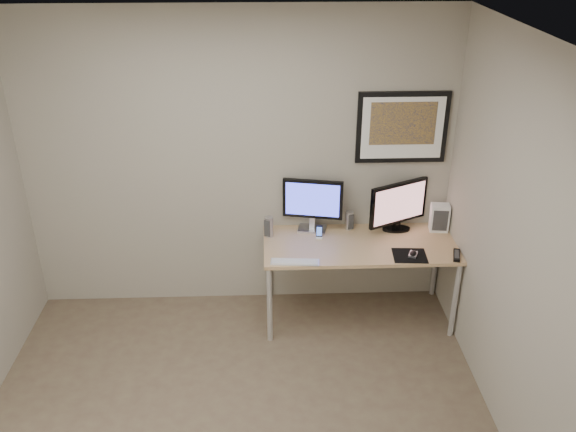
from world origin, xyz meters
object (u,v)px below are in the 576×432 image
Objects in this scene: phone_dock at (319,232)px; fan_unit at (439,218)px; monitor_large at (313,203)px; speaker_left at (269,227)px; desk at (359,250)px; monitor_tv at (398,205)px; framed_art at (402,127)px; keyboard at (295,262)px; speaker_right at (349,220)px.

phone_dock is 1.05m from fan_unit.
fan_unit is (1.09, -0.05, -0.14)m from monitor_large.
speaker_left is at bearing -153.62° from monitor_large.
phone_dock is at bearing 162.48° from desk.
monitor_large is 4.27× the size of phone_dock.
monitor_tv reaches higher than fan_unit.
framed_art is 0.66m from monitor_tv.
monitor_large reaches higher than speaker_left.
monitor_tv is at bearing -90.63° from framed_art.
monitor_large is at bearing 76.86° from keyboard.
phone_dock is (-0.68, -0.23, -0.83)m from framed_art.
monitor_tv is at bearing 27.71° from speaker_left.
monitor_large is 0.42m from speaker_left.
speaker_left is 0.74× the size of fan_unit.
monitor_large is 1.10m from fan_unit.
framed_art is 0.97m from monitor_large.
framed_art is at bearing 168.21° from fan_unit.
monitor_large reaches higher than phone_dock.
fan_unit is at bearing 9.04° from monitor_large.
fan_unit reaches higher than phone_dock.
desk is at bearing -174.10° from monitor_tv.
monitor_large is 0.73m from monitor_tv.
phone_dock is (-0.33, 0.10, 0.13)m from desk.
monitor_tv is 1.06m from keyboard.
desk is 0.63m from keyboard.
framed_art reaches higher than desk.
phone_dock is at bearing 65.11° from keyboard.
fan_unit reaches higher than speaker_right.
speaker_right is 0.77m from fan_unit.
speaker_right is at bearing 147.91° from monitor_tv.
speaker_left is 0.49m from keyboard.
speaker_left reaches higher than speaker_right.
speaker_left is (-1.10, -0.17, -0.80)m from framed_art.
speaker_right is at bearing -170.19° from framed_art.
speaker_left is (-0.38, -0.10, -0.17)m from monitor_large.
monitor_large is at bearing 39.21° from speaker_left.
fan_unit is (0.71, 0.21, 0.19)m from desk.
keyboard is at bearing -96.41° from monitor_large.
framed_art reaches higher than speaker_left.
desk is 6.68× the size of fan_unit.
speaker_left is 1.08× the size of speaker_right.
monitor_tv is 0.44m from speaker_right.
speaker_left is (-1.10, -0.06, -0.15)m from monitor_tv.
speaker_right is 0.75m from keyboard.
framed_art is 1.38m from speaker_left.
desk is at bearing -22.53° from monitor_large.
monitor_large reaches higher than desk.
speaker_left reaches higher than keyboard.
framed_art is 6.30× the size of phone_dock.
framed_art is at bearing 39.24° from keyboard.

